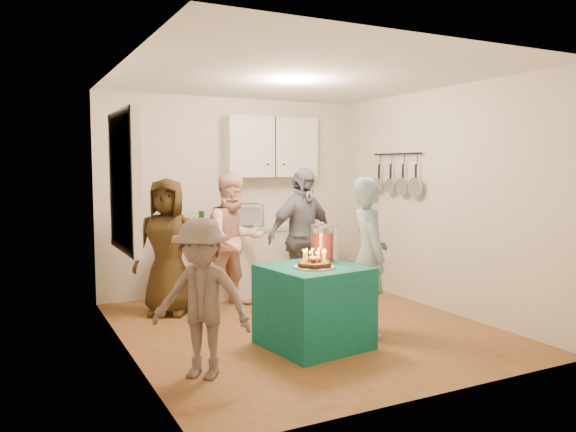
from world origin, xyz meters
name	(u,v)px	position (x,y,z in m)	size (l,w,h in m)	color
floor	(303,327)	(0.00, 0.00, 0.00)	(4.00, 4.00, 0.00)	brown
ceiling	(304,76)	(0.00, 0.00, 2.60)	(4.00, 4.00, 0.00)	white
back_wall	(233,195)	(0.00, 2.00, 1.30)	(3.60, 3.60, 0.00)	silver
left_wall	(126,210)	(-1.80, 0.00, 1.30)	(4.00, 4.00, 0.00)	silver
right_wall	(437,200)	(1.80, 0.00, 1.30)	(4.00, 4.00, 0.00)	silver
window_night	(122,181)	(-1.77, 0.30, 1.55)	(0.04, 1.00, 1.20)	black
counter	(256,261)	(0.20, 1.70, 0.43)	(2.20, 0.58, 0.86)	white
countertop	(255,227)	(0.20, 1.70, 0.89)	(2.24, 0.62, 0.05)	beige
upper_cabinet	(271,147)	(0.50, 1.85, 1.95)	(1.30, 0.30, 0.80)	white
pot_rack	(395,174)	(1.72, 0.70, 1.60)	(0.12, 1.00, 0.60)	black
microwave	(242,215)	(0.01, 1.70, 1.05)	(0.52, 0.35, 0.29)	white
party_table	(314,306)	(-0.21, -0.59, 0.38)	(0.85, 0.85, 0.76)	#0E6156
donut_cake	(314,258)	(-0.24, -0.66, 0.85)	(0.38, 0.38, 0.18)	#381C0C
punch_jar	(322,244)	(0.01, -0.38, 0.93)	(0.22, 0.22, 0.34)	#B4120E
man_birthday	(369,256)	(0.48, -0.49, 0.79)	(0.58, 0.38, 1.58)	#7F9EBA
woman_back_left	(167,247)	(-1.12, 1.17, 0.78)	(0.76, 0.50, 1.56)	brown
woman_back_center	(234,240)	(-0.32, 1.15, 0.81)	(0.78, 0.61, 1.61)	#F4917F
woman_back_right	(302,237)	(0.42, 0.81, 0.84)	(0.99, 0.41, 1.68)	black
child_near_left	(202,298)	(-1.39, -0.88, 0.64)	(0.83, 0.48, 1.29)	#594B47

